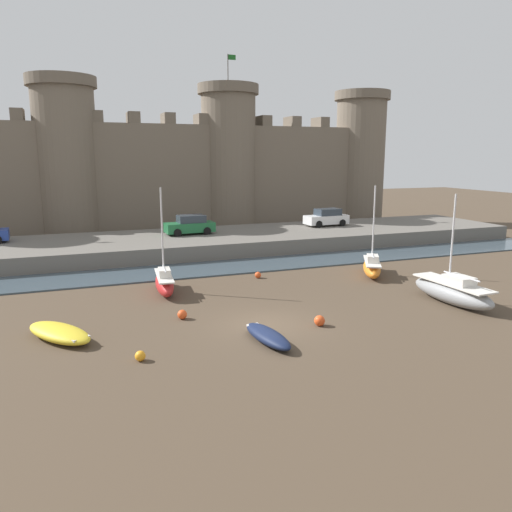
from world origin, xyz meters
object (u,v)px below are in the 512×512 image
at_px(mooring_buoy_near_channel, 320,321).
at_px(sailboat_midflat_centre, 372,267).
at_px(rowboat_midflat_left, 59,333).
at_px(mooring_buoy_off_centre, 182,315).
at_px(sailboat_foreground_left, 164,282).
at_px(mooring_buoy_near_shore, 258,275).
at_px(car_quay_east, 327,218).
at_px(sailboat_foreground_centre, 452,291).
at_px(mooring_buoy_mid_mud, 140,356).
at_px(rowboat_near_channel_right, 268,336).
at_px(car_quay_west, 190,225).

bearing_deg(mooring_buoy_near_channel, sailboat_midflat_centre, 44.00).
bearing_deg(sailboat_midflat_centre, rowboat_midflat_left, -164.69).
bearing_deg(mooring_buoy_off_centre, sailboat_foreground_left, 89.21).
relative_size(sailboat_midflat_centre, mooring_buoy_near_shore, 14.26).
relative_size(mooring_buoy_near_shore, mooring_buoy_off_centre, 0.89).
bearing_deg(mooring_buoy_near_shore, car_quay_east, 46.26).
height_order(sailboat_foreground_centre, sailboat_midflat_centre, sailboat_midflat_centre).
height_order(sailboat_foreground_left, mooring_buoy_near_shore, sailboat_foreground_left).
distance_m(sailboat_foreground_centre, mooring_buoy_mid_mud, 16.93).
xyz_separation_m(rowboat_near_channel_right, mooring_buoy_near_channel, (3.06, 1.10, -0.05)).
distance_m(rowboat_midflat_left, car_quay_east, 30.62).
height_order(rowboat_midflat_left, mooring_buoy_mid_mud, rowboat_midflat_left).
relative_size(sailboat_foreground_centre, sailboat_midflat_centre, 0.99).
bearing_deg(mooring_buoy_mid_mud, sailboat_foreground_left, 74.00).
bearing_deg(car_quay_east, sailboat_midflat_centre, -106.81).
xyz_separation_m(rowboat_near_channel_right, car_quay_west, (1.98, 22.42, 1.75)).
distance_m(rowboat_midflat_left, mooring_buoy_near_channel, 11.64).
relative_size(mooring_buoy_mid_mud, mooring_buoy_near_channel, 0.81).
distance_m(sailboat_midflat_centre, car_quay_west, 16.43).
distance_m(rowboat_midflat_left, sailboat_midflat_centre, 20.05).
xyz_separation_m(rowboat_near_channel_right, sailboat_foreground_left, (-2.67, 9.35, 0.34)).
bearing_deg(mooring_buoy_near_shore, sailboat_midflat_centre, -15.22).
bearing_deg(car_quay_west, sailboat_foreground_left, -109.58).
relative_size(rowboat_midflat_left, mooring_buoy_off_centre, 8.63).
height_order(mooring_buoy_near_channel, car_quay_east, car_quay_east).
bearing_deg(rowboat_midflat_left, car_quay_east, 39.44).
relative_size(sailboat_foreground_centre, mooring_buoy_off_centre, 12.55).
relative_size(mooring_buoy_mid_mud, mooring_buoy_off_centre, 0.89).
xyz_separation_m(mooring_buoy_near_shore, mooring_buoy_off_centre, (-6.42, -6.42, 0.03)).
bearing_deg(mooring_buoy_off_centre, sailboat_foreground_centre, -10.22).
bearing_deg(rowboat_near_channel_right, sailboat_midflat_centre, 38.54).
relative_size(rowboat_near_channel_right, mooring_buoy_mid_mud, 8.42).
height_order(mooring_buoy_mid_mud, car_quay_west, car_quay_west).
bearing_deg(sailboat_foreground_centre, car_quay_east, 79.71).
xyz_separation_m(mooring_buoy_off_centre, car_quay_west, (4.72, 18.07, 1.82)).
distance_m(rowboat_midflat_left, mooring_buoy_off_centre, 5.65).
xyz_separation_m(mooring_buoy_mid_mud, car_quay_west, (7.35, 22.48, 1.85)).
bearing_deg(sailboat_foreground_centre, car_quay_west, 114.67).
height_order(sailboat_foreground_centre, mooring_buoy_mid_mud, sailboat_foreground_centre).
height_order(rowboat_near_channel_right, mooring_buoy_mid_mud, rowboat_near_channel_right).
bearing_deg(sailboat_foreground_centre, mooring_buoy_near_channel, -175.27).
height_order(mooring_buoy_off_centre, car_quay_west, car_quay_west).
xyz_separation_m(mooring_buoy_mid_mud, mooring_buoy_near_shore, (9.05, 10.83, 0.00)).
bearing_deg(mooring_buoy_near_shore, mooring_buoy_off_centre, -134.98).
distance_m(sailboat_foreground_centre, mooring_buoy_near_channel, 8.43).
relative_size(sailboat_foreground_centre, car_quay_west, 1.41).
bearing_deg(mooring_buoy_mid_mud, rowboat_midflat_left, 129.86).
bearing_deg(car_quay_east, rowboat_near_channel_right, -123.72).
distance_m(rowboat_near_channel_right, sailboat_midflat_centre, 14.09).
bearing_deg(rowboat_near_channel_right, sailboat_foreground_centre, 8.89).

